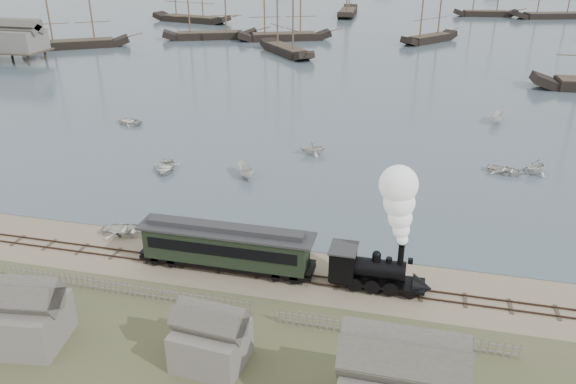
# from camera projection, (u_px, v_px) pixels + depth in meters

# --- Properties ---
(ground) EXTENTS (600.00, 600.00, 0.00)m
(ground) POSITION_uv_depth(u_px,v_px,m) (242.00, 256.00, 44.56)
(ground) COLOR tan
(ground) RESTS_ON ground
(harbor_water) EXTENTS (600.00, 336.00, 0.06)m
(harbor_water) POSITION_uv_depth(u_px,v_px,m) (392.00, 9.00, 194.82)
(harbor_water) COLOR #445762
(harbor_water) RESTS_ON ground
(rail_track) EXTENTS (120.00, 1.80, 0.16)m
(rail_track) POSITION_uv_depth(u_px,v_px,m) (234.00, 269.00, 42.77)
(rail_track) COLOR #3B2820
(rail_track) RESTS_ON ground
(picket_fence_west) EXTENTS (19.00, 0.10, 1.20)m
(picket_fence_west) POSITION_uv_depth(u_px,v_px,m) (124.00, 295.00, 39.76)
(picket_fence_west) COLOR slate
(picket_fence_west) RESTS_ON ground
(picket_fence_east) EXTENTS (15.00, 0.10, 1.20)m
(picket_fence_east) POSITION_uv_depth(u_px,v_px,m) (395.00, 341.00, 35.26)
(picket_fence_east) COLOR slate
(picket_fence_east) RESTS_ON ground
(shed_left) EXTENTS (5.00, 4.00, 4.10)m
(shed_left) POSITION_uv_depth(u_px,v_px,m) (26.00, 342.00, 35.20)
(shed_left) COLOR slate
(shed_left) RESTS_ON ground
(shed_mid) EXTENTS (4.00, 3.50, 3.60)m
(shed_mid) POSITION_uv_depth(u_px,v_px,m) (212.00, 362.00, 33.53)
(shed_mid) COLOR slate
(shed_mid) RESTS_ON ground
(locomotive) EXTENTS (7.32, 2.73, 9.13)m
(locomotive) POSITION_uv_depth(u_px,v_px,m) (392.00, 239.00, 38.56)
(locomotive) COLOR black
(locomotive) RESTS_ON ground
(passenger_coach) EXTENTS (13.42, 2.59, 3.26)m
(passenger_coach) POSITION_uv_depth(u_px,v_px,m) (226.00, 245.00, 42.05)
(passenger_coach) COLOR black
(passenger_coach) RESTS_ON ground
(beached_dinghy) EXTENTS (3.32, 4.32, 0.83)m
(beached_dinghy) POSITION_uv_depth(u_px,v_px,m) (126.00, 230.00, 47.70)
(beached_dinghy) COLOR silver
(beached_dinghy) RESTS_ON ground
(rowboat_0) EXTENTS (4.75, 3.98, 0.84)m
(rowboat_0) POSITION_uv_depth(u_px,v_px,m) (165.00, 167.00, 60.45)
(rowboat_0) COLOR silver
(rowboat_0) RESTS_ON harbor_water
(rowboat_1) EXTENTS (3.65, 3.89, 1.65)m
(rowboat_1) POSITION_uv_depth(u_px,v_px,m) (313.00, 147.00, 64.93)
(rowboat_1) COLOR silver
(rowboat_1) RESTS_ON harbor_water
(rowboat_2) EXTENTS (3.69, 2.97, 1.36)m
(rowboat_2) POSITION_uv_depth(u_px,v_px,m) (245.00, 171.00, 58.81)
(rowboat_2) COLOR silver
(rowboat_2) RESTS_ON harbor_water
(rowboat_3) EXTENTS (3.70, 4.41, 0.78)m
(rowboat_3) POSITION_uv_depth(u_px,v_px,m) (506.00, 170.00, 59.81)
(rowboat_3) COLOR silver
(rowboat_3) RESTS_ON harbor_water
(rowboat_4) EXTENTS (4.15, 4.14, 1.66)m
(rowboat_4) POSITION_uv_depth(u_px,v_px,m) (536.00, 166.00, 59.65)
(rowboat_4) COLOR silver
(rowboat_4) RESTS_ON harbor_water
(rowboat_5) EXTENTS (3.96, 2.62, 1.43)m
(rowboat_5) POSITION_uv_depth(u_px,v_px,m) (497.00, 118.00, 75.96)
(rowboat_5) COLOR silver
(rowboat_5) RESTS_ON harbor_water
(rowboat_6) EXTENTS (3.90, 4.63, 0.82)m
(rowboat_6) POSITION_uv_depth(u_px,v_px,m) (129.00, 121.00, 75.61)
(rowboat_6) COLOR silver
(rowboat_6) RESTS_ON harbor_water
(schooner_0) EXTENTS (22.42, 16.75, 20.00)m
(schooner_0) POSITION_uv_depth(u_px,v_px,m) (70.00, 2.00, 123.13)
(schooner_0) COLOR black
(schooner_0) RESTS_ON harbor_water
(schooner_2) EXTENTS (15.59, 17.18, 20.00)m
(schooner_2) POSITION_uv_depth(u_px,v_px,m) (286.00, 6.00, 115.97)
(schooner_2) COLOR black
(schooner_2) RESTS_ON harbor_water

